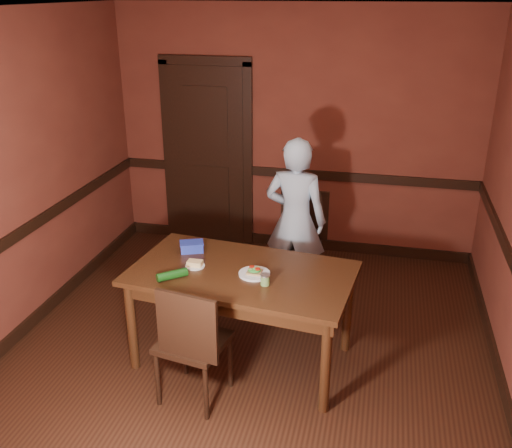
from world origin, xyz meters
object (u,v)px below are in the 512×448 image
at_px(sandwich_plate, 254,273).
at_px(dining_table, 242,316).
at_px(food_tub, 192,247).
at_px(chair_far, 298,247).
at_px(chair_near, 193,340).
at_px(cheese_saucer, 195,264).
at_px(sauce_jar, 265,279).
at_px(person, 295,221).

bearing_deg(sandwich_plate, dining_table, 160.96).
bearing_deg(food_tub, dining_table, -49.15).
relative_size(dining_table, sandwich_plate, 7.07).
height_order(chair_far, chair_near, chair_far).
bearing_deg(chair_near, cheese_saucer, -64.14).
relative_size(sauce_jar, food_tub, 0.37).
relative_size(person, cheese_saucer, 10.35).
xyz_separation_m(sauce_jar, food_tub, (-0.71, 0.43, -0.00)).
height_order(chair_near, person, person).
distance_m(chair_near, person, 1.74).
height_order(dining_table, sauce_jar, sauce_jar).
relative_size(chair_far, food_tub, 4.39).
bearing_deg(chair_far, food_tub, -136.31).
height_order(dining_table, person, person).
xyz_separation_m(chair_far, food_tub, (-0.75, -0.92, 0.34)).
height_order(person, sauce_jar, person).
bearing_deg(person, sandwich_plate, 89.13).
relative_size(dining_table, person, 1.07).
relative_size(chair_near, person, 0.61).
xyz_separation_m(chair_far, sandwich_plate, (-0.15, -1.21, 0.32)).
bearing_deg(chair_near, dining_table, -103.27).
bearing_deg(sauce_jar, cheese_saucer, 164.40).
height_order(dining_table, chair_far, chair_far).
relative_size(sauce_jar, cheese_saucer, 0.55).
xyz_separation_m(sauce_jar, cheese_saucer, (-0.60, 0.17, -0.02)).
bearing_deg(cheese_saucer, sandwich_plate, -3.61).
distance_m(chair_far, chair_near, 1.77).
bearing_deg(cheese_saucer, food_tub, 113.72).
height_order(sandwich_plate, cheese_saucer, sandwich_plate).
bearing_deg(sauce_jar, food_tub, 149.00).
height_order(dining_table, sandwich_plate, sandwich_plate).
distance_m(chair_far, sandwich_plate, 1.26).
bearing_deg(sandwich_plate, sauce_jar, -50.47).
height_order(chair_near, food_tub, chair_near).
relative_size(dining_table, food_tub, 7.47).
xyz_separation_m(sandwich_plate, sauce_jar, (0.11, -0.14, 0.03)).
bearing_deg(food_tub, sandwich_plate, -47.71).
relative_size(chair_near, sandwich_plate, 4.02).
bearing_deg(chair_far, chair_near, -113.07).
xyz_separation_m(sandwich_plate, cheese_saucer, (-0.49, 0.03, 0.00)).
relative_size(chair_near, cheese_saucer, 6.29).
relative_size(chair_far, sandwich_plate, 4.16).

